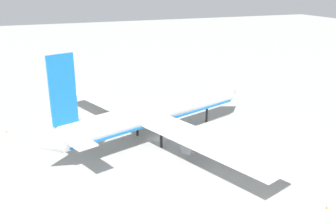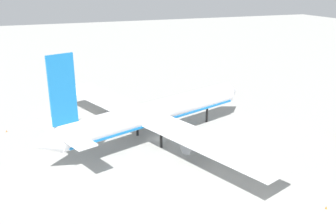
% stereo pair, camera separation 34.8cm
% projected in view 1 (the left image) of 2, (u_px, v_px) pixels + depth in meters
% --- Properties ---
extents(ground_plane, '(600.00, 600.00, 0.00)m').
position_uv_depth(ground_plane, '(157.00, 138.00, 101.77)').
color(ground_plane, '#9E9E99').
extents(airliner, '(64.89, 79.14, 26.23)m').
position_uv_depth(airliner, '(153.00, 114.00, 98.50)').
color(airliner, white).
rests_on(airliner, ground).
extents(traffic_cone_0, '(0.36, 0.36, 0.55)m').
position_uv_depth(traffic_cone_0, '(327.00, 207.00, 70.51)').
color(traffic_cone_0, orange).
rests_on(traffic_cone_0, ground).
extents(traffic_cone_1, '(0.36, 0.36, 0.55)m').
position_uv_depth(traffic_cone_1, '(6.00, 131.00, 105.83)').
color(traffic_cone_1, orange).
rests_on(traffic_cone_1, ground).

